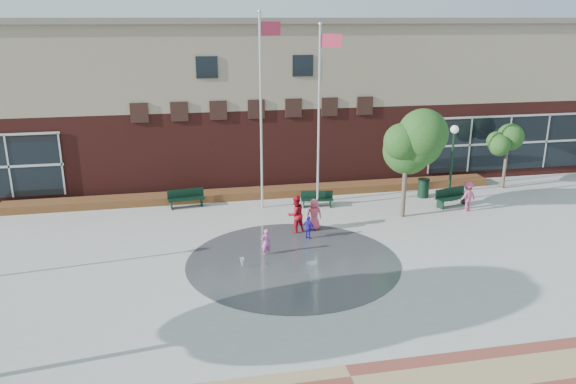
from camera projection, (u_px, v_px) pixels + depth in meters
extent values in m
plane|color=#666056|center=(311.00, 298.00, 19.28)|extent=(120.00, 120.00, 0.00)
cube|color=#A8A8A0|center=(288.00, 252.00, 23.02)|extent=(46.00, 18.00, 0.01)
cylinder|color=#383A3D|center=(293.00, 262.00, 22.09)|extent=(8.40, 8.40, 0.01)
cube|color=#531E1A|center=(245.00, 134.00, 34.98)|extent=(44.00, 10.00, 4.50)
cube|color=gray|center=(244.00, 60.00, 33.64)|extent=(44.00, 10.00, 4.50)
cube|color=slate|center=(243.00, 20.00, 32.95)|extent=(44.40, 10.40, 0.30)
cube|color=black|center=(508.00, 143.00, 33.16)|extent=(10.00, 0.12, 3.19)
cube|color=black|center=(207.00, 67.00, 28.46)|extent=(1.10, 0.10, 1.10)
cube|color=black|center=(303.00, 66.00, 29.40)|extent=(1.10, 0.10, 1.10)
cube|color=maroon|center=(260.00, 197.00, 30.13)|extent=(26.00, 1.20, 0.40)
cylinder|color=silver|center=(261.00, 116.00, 26.96)|extent=(0.11, 0.11, 9.41)
sphere|color=silver|center=(259.00, 12.00, 25.54)|extent=(0.18, 0.18, 0.18)
cube|color=#BD2C49|center=(270.00, 29.00, 25.95)|extent=(1.02, 0.23, 0.63)
cylinder|color=silver|center=(319.00, 121.00, 27.14)|extent=(0.11, 0.11, 8.87)
sphere|color=silver|center=(320.00, 24.00, 25.80)|extent=(0.18, 0.18, 0.18)
cube|color=#BD2C49|center=(331.00, 41.00, 25.93)|extent=(0.96, 0.41, 0.63)
cylinder|color=black|center=(451.00, 167.00, 28.97)|extent=(0.13, 0.13, 3.61)
cylinder|color=black|center=(448.00, 199.00, 29.48)|extent=(0.38, 0.38, 0.17)
sphere|color=silver|center=(455.00, 129.00, 28.38)|extent=(0.42, 0.42, 0.42)
cube|color=black|center=(186.00, 199.00, 28.29)|extent=(1.89, 0.73, 0.06)
cube|color=black|center=(185.00, 193.00, 28.42)|extent=(1.83, 0.28, 0.46)
cube|color=black|center=(317.00, 200.00, 28.35)|extent=(1.68, 0.73, 0.05)
cube|color=black|center=(317.00, 195.00, 28.48)|extent=(1.61, 0.33, 0.41)
cube|color=black|center=(453.00, 198.00, 28.44)|extent=(1.94, 0.98, 0.06)
cube|color=black|center=(450.00, 192.00, 28.56)|extent=(1.82, 0.53, 0.47)
cylinder|color=black|center=(423.00, 189.00, 29.89)|extent=(0.58, 0.58, 0.97)
cylinder|color=black|center=(424.00, 180.00, 29.74)|extent=(0.62, 0.62, 0.06)
cylinder|color=#48392E|center=(404.00, 186.00, 26.66)|extent=(0.21, 0.21, 3.12)
cylinder|color=#48392E|center=(504.00, 170.00, 31.34)|extent=(0.18, 0.18, 2.07)
cone|color=white|center=(311.00, 285.00, 20.25)|extent=(0.41, 0.41, 0.80)
cone|color=white|center=(242.00, 269.00, 21.54)|extent=(0.18, 0.18, 0.41)
imported|color=#D959AB|center=(266.00, 242.00, 22.61)|extent=(0.47, 0.38, 1.12)
imported|color=red|center=(296.00, 214.00, 24.88)|extent=(1.05, 0.95, 1.74)
imported|color=#DD485F|center=(314.00, 215.00, 25.26)|extent=(0.72, 0.48, 1.45)
imported|color=#2A18BE|center=(308.00, 228.00, 24.23)|extent=(0.62, 0.61, 1.05)
imported|color=#C14A77|center=(468.00, 197.00, 27.69)|extent=(1.08, 0.77, 1.52)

